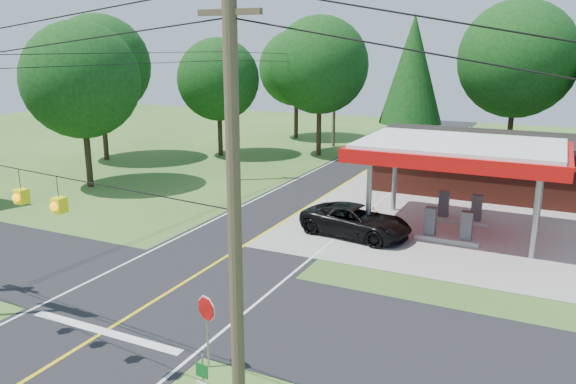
% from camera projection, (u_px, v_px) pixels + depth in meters
% --- Properties ---
extents(ground, '(120.00, 120.00, 0.00)m').
position_uv_depth(ground, '(168.00, 293.00, 22.68)').
color(ground, '#2F5F21').
rests_on(ground, ground).
extents(main_highway, '(8.00, 120.00, 0.02)m').
position_uv_depth(main_highway, '(168.00, 292.00, 22.68)').
color(main_highway, black).
rests_on(main_highway, ground).
extents(cross_road, '(70.00, 7.00, 0.02)m').
position_uv_depth(cross_road, '(168.00, 292.00, 22.68)').
color(cross_road, black).
rests_on(cross_road, ground).
extents(lane_center_yellow, '(0.15, 110.00, 0.00)m').
position_uv_depth(lane_center_yellow, '(168.00, 292.00, 22.68)').
color(lane_center_yellow, yellow).
rests_on(lane_center_yellow, main_highway).
extents(gas_canopy, '(10.60, 7.40, 4.88)m').
position_uv_depth(gas_canopy, '(459.00, 153.00, 29.15)').
color(gas_canopy, gray).
rests_on(gas_canopy, ground).
extents(convenience_store, '(16.40, 7.55, 3.80)m').
position_uv_depth(convenience_store, '(496.00, 164.00, 38.02)').
color(convenience_store, '#5A2419').
rests_on(convenience_store, ground).
extents(utility_pole_near_right, '(1.80, 0.30, 11.50)m').
position_uv_depth(utility_pole_near_right, '(235.00, 226.00, 11.93)').
color(utility_pole_near_right, '#473828').
rests_on(utility_pole_near_right, ground).
extents(utility_pole_far_left, '(1.80, 0.30, 10.00)m').
position_uv_depth(utility_pole_far_left, '(230.00, 110.00, 40.43)').
color(utility_pole_far_left, '#473828').
rests_on(utility_pole_far_left, ground).
extents(utility_pole_north, '(0.30, 0.30, 9.50)m').
position_uv_depth(utility_pole_north, '(334.00, 98.00, 54.72)').
color(utility_pole_north, '#473828').
rests_on(utility_pole_north, ground).
extents(overhead_beacons, '(17.04, 2.04, 1.03)m').
position_uv_depth(overhead_beacons, '(1.00, 169.00, 16.31)').
color(overhead_beacons, black).
rests_on(overhead_beacons, ground).
extents(treeline_backdrop, '(70.27, 51.59, 13.30)m').
position_uv_depth(treeline_backdrop, '(374.00, 77.00, 41.38)').
color(treeline_backdrop, '#332316').
rests_on(treeline_backdrop, ground).
extents(suv_car, '(6.63, 6.63, 1.62)m').
position_uv_depth(suv_car, '(356.00, 221.00, 29.30)').
color(suv_car, black).
rests_on(suv_car, ground).
extents(octagonal_stop_sign, '(0.80, 0.32, 2.40)m').
position_uv_depth(octagonal_stop_sign, '(206.00, 315.00, 16.97)').
color(octagonal_stop_sign, gray).
rests_on(octagonal_stop_sign, ground).
extents(route_sign_post, '(0.39, 0.11, 1.91)m').
position_uv_depth(route_sign_post, '(203.00, 382.00, 14.71)').
color(route_sign_post, gray).
rests_on(route_sign_post, ground).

